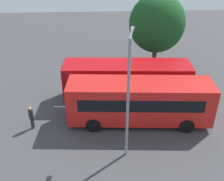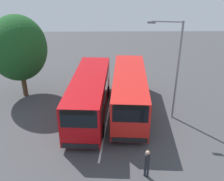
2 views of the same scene
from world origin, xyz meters
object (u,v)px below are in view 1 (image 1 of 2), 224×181
Objects in this scene: bus_far_left at (126,80)px; street_lamp at (128,92)px; depot_tree at (157,24)px; bus_center_left at (139,101)px; pedestrian at (31,116)px.

street_lamp is at bearing 88.10° from bus_far_left.
depot_tree is (-3.54, -6.30, 2.75)m from bus_far_left.
bus_far_left is at bearing -75.83° from bus_center_left.
bus_center_left is at bearing 27.23° from pedestrian.
bus_far_left is at bearing 60.68° from depot_tree.
bus_far_left is 7.85m from pedestrian.
bus_far_left is at bearing 51.37° from pedestrian.
bus_far_left is 5.77× the size of pedestrian.
street_lamp is (0.60, 6.29, 2.57)m from bus_far_left.
bus_center_left is (-0.57, 3.17, 0.00)m from bus_far_left.
pedestrian is at bearing 43.24° from depot_tree.
bus_far_left reaches higher than pedestrian.
bus_far_left is 1.00× the size of bus_center_left.
bus_far_left and bus_center_left have the same top height.
depot_tree reaches higher than pedestrian.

